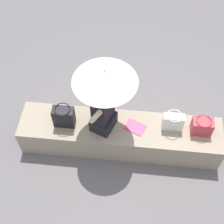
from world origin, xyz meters
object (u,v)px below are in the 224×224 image
shoulder_bag_spare (202,126)px  magazine (135,127)px  tote_bag_canvas (64,117)px  handbag_black (173,122)px  person_seated (103,110)px  parasol (105,76)px

shoulder_bag_spare → magazine: 0.93m
tote_bag_canvas → magazine: bearing=2.0°
handbag_black → tote_bag_canvas: size_ratio=0.84×
tote_bag_canvas → shoulder_bag_spare: bearing=1.9°
tote_bag_canvas → handbag_black: bearing=3.3°
person_seated → handbag_black: person_seated is taller
handbag_black → shoulder_bag_spare: (0.40, -0.02, -0.02)m
handbag_black → tote_bag_canvas: bearing=-176.7°
person_seated → magazine: size_ratio=3.21×
person_seated → shoulder_bag_spare: (1.37, 0.05, -0.26)m
person_seated → handbag_black: bearing=4.1°
handbag_black → magazine: size_ratio=1.07×
tote_bag_canvas → magazine: 1.02m
shoulder_bag_spare → tote_bag_canvas: bearing=-178.1°
parasol → shoulder_bag_spare: bearing=0.2°
parasol → magazine: (0.42, -0.02, -1.01)m
tote_bag_canvas → magazine: (1.01, 0.04, -0.17)m
person_seated → magazine: (0.45, 0.02, -0.38)m
handbag_black → tote_bag_canvas: 1.53m
person_seated → shoulder_bag_spare: bearing=1.9°
tote_bag_canvas → shoulder_bag_spare: (1.92, 0.06, -0.04)m
parasol → magazine: bearing=-3.2°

